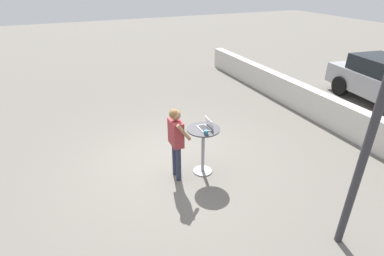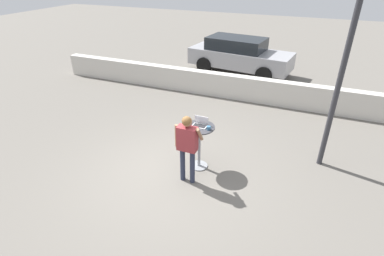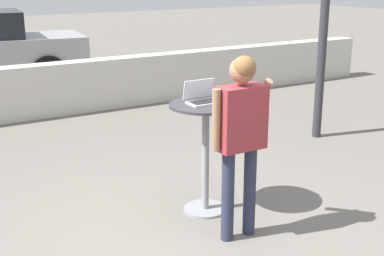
{
  "view_description": "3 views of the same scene",
  "coord_description": "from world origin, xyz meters",
  "views": [
    {
      "loc": [
        5.47,
        -1.93,
        3.96
      ],
      "look_at": [
        0.57,
        0.2,
        1.19
      ],
      "focal_mm": 28.0,
      "sensor_mm": 36.0,
      "label": 1
    },
    {
      "loc": [
        2.58,
        -4.97,
        4.28
      ],
      "look_at": [
        0.44,
        0.22,
        1.17
      ],
      "focal_mm": 28.0,
      "sensor_mm": 36.0,
      "label": 2
    },
    {
      "loc": [
        -2.1,
        -3.57,
        2.27
      ],
      "look_at": [
        0.28,
        0.37,
        0.91
      ],
      "focal_mm": 50.0,
      "sensor_mm": 36.0,
      "label": 3
    }
  ],
  "objects": [
    {
      "name": "parked_car_near_street",
      "position": [
        -0.44,
        7.69,
        0.78
      ],
      "size": [
        4.53,
        2.17,
        1.5
      ],
      "color": "#9E9EA3",
      "rests_on": "ground_plane"
    },
    {
      "name": "ground_plane",
      "position": [
        0.0,
        0.0,
        0.0
      ],
      "size": [
        50.0,
        50.0,
        0.0
      ],
      "primitive_type": "plane",
      "color": "slate"
    },
    {
      "name": "street_lamp",
      "position": [
        3.17,
        1.72,
        2.68
      ],
      "size": [
        0.32,
        0.32,
        4.13
      ],
      "color": "#2D2D33",
      "rests_on": "ground_plane"
    },
    {
      "name": "pavement_kerb",
      "position": [
        0.0,
        4.83,
        0.42
      ],
      "size": [
        13.98,
        0.35,
        0.84
      ],
      "color": "beige",
      "rests_on": "ground_plane"
    },
    {
      "name": "coffee_mug",
      "position": [
        0.74,
        0.43,
        1.12
      ],
      "size": [
        0.12,
        0.09,
        0.09
      ],
      "color": "#336084",
      "rests_on": "cafe_table"
    },
    {
      "name": "cafe_table",
      "position": [
        0.5,
        0.49,
        0.73
      ],
      "size": [
        0.7,
        0.7,
        1.08
      ],
      "color": "gray",
      "rests_on": "ground_plane"
    },
    {
      "name": "laptop",
      "position": [
        0.5,
        0.54,
        1.13
      ],
      "size": [
        0.33,
        0.25,
        0.21
      ],
      "color": "silver",
      "rests_on": "cafe_table"
    },
    {
      "name": "standing_person",
      "position": [
        0.46,
        -0.11,
        1.02
      ],
      "size": [
        0.56,
        0.35,
        1.61
      ],
      "color": "#282D42",
      "rests_on": "ground_plane"
    }
  ]
}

